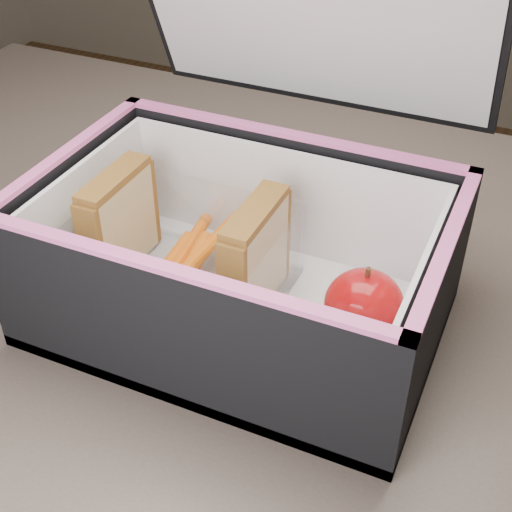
{
  "coord_description": "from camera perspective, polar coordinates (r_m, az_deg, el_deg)",
  "views": [
    {
      "loc": [
        0.23,
        -0.47,
        1.17
      ],
      "look_at": [
        0.03,
        -0.04,
        0.81
      ],
      "focal_mm": 50.0,
      "sensor_mm": 36.0,
      "label": 1
    }
  ],
  "objects": [
    {
      "name": "carrot_sticks",
      "position": [
        0.64,
        -5.59,
        -0.77
      ],
      "size": [
        0.05,
        0.15,
        0.03
      ],
      "color": "#E64D08",
      "rests_on": "plastic_tub"
    },
    {
      "name": "kitchen_table",
      "position": [
        0.73,
        -1.01,
        -7.24
      ],
      "size": [
        1.2,
        0.8,
        0.75
      ],
      "color": "brown",
      "rests_on": "ground"
    },
    {
      "name": "sandwich_right",
      "position": [
        0.59,
        -0.06,
        -0.1
      ],
      "size": [
        0.02,
        0.09,
        0.1
      ],
      "color": "#DAC588",
      "rests_on": "plastic_tub"
    },
    {
      "name": "paper_napkin",
      "position": [
        0.59,
        7.87,
        -6.28
      ],
      "size": [
        0.1,
        0.1,
        0.01
      ],
      "primitive_type": "cube",
      "rotation": [
        0.0,
        0.0,
        0.37
      ],
      "color": "white",
      "rests_on": "lunch_bag"
    },
    {
      "name": "lunch_bag",
      "position": [
        0.59,
        -1.08,
        0.62
      ],
      "size": [
        0.33,
        0.31,
        0.33
      ],
      "color": "black",
      "rests_on": "kitchen_table"
    },
    {
      "name": "sandwich_left",
      "position": [
        0.64,
        -10.88,
        2.75
      ],
      "size": [
        0.02,
        0.09,
        0.1
      ],
      "color": "#DAC588",
      "rests_on": "plastic_tub"
    },
    {
      "name": "plastic_tub",
      "position": [
        0.62,
        -5.63,
        0.28
      ],
      "size": [
        0.17,
        0.12,
        0.07
      ],
      "primitive_type": null,
      "color": "white",
      "rests_on": "lunch_bag"
    },
    {
      "name": "red_apple",
      "position": [
        0.57,
        8.63,
        -3.95
      ],
      "size": [
        0.08,
        0.08,
        0.07
      ],
      "rotation": [
        0.0,
        0.0,
        0.32
      ],
      "color": "#960702",
      "rests_on": "paper_napkin"
    }
  ]
}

